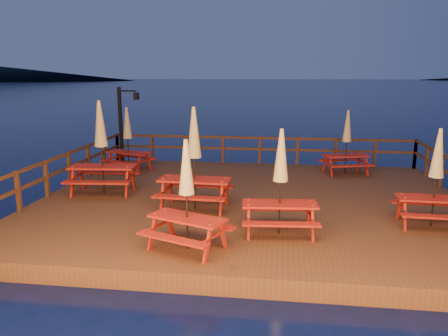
# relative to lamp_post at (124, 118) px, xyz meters

# --- Properties ---
(ground) EXTENTS (500.00, 500.00, 0.00)m
(ground) POSITION_rel_lamp_post_xyz_m (5.39, -4.55, -2.20)
(ground) COLOR black
(ground) RESTS_ON ground
(deck) EXTENTS (12.00, 10.00, 0.40)m
(deck) POSITION_rel_lamp_post_xyz_m (5.39, -4.55, -2.00)
(deck) COLOR #4D3118
(deck) RESTS_ON ground
(deck_piles) EXTENTS (11.44, 9.44, 1.40)m
(deck_piles) POSITION_rel_lamp_post_xyz_m (5.39, -4.55, -2.50)
(deck_piles) COLOR #392112
(deck_piles) RESTS_ON ground
(railing) EXTENTS (11.80, 9.75, 1.10)m
(railing) POSITION_rel_lamp_post_xyz_m (5.39, -2.77, -1.03)
(railing) COLOR #392112
(railing) RESTS_ON deck
(lamp_post) EXTENTS (0.85, 0.18, 3.00)m
(lamp_post) POSITION_rel_lamp_post_xyz_m (0.00, 0.00, 0.00)
(lamp_post) COLOR black
(lamp_post) RESTS_ON deck
(picnic_table_0) EXTENTS (1.67, 1.40, 2.33)m
(picnic_table_0) POSITION_rel_lamp_post_xyz_m (9.80, -6.30, -0.59)
(picnic_table_0) COLOR maroon
(picnic_table_0) RESTS_ON deck
(picnic_table_1) EXTENTS (2.08, 1.77, 2.77)m
(picnic_table_1) POSITION_rel_lamp_post_xyz_m (0.96, -4.55, -0.35)
(picnic_table_1) COLOR maroon
(picnic_table_1) RESTS_ON deck
(picnic_table_2) EXTENTS (1.77, 1.50, 2.38)m
(picnic_table_2) POSITION_rel_lamp_post_xyz_m (6.24, -7.27, -0.56)
(picnic_table_2) COLOR maroon
(picnic_table_2) RESTS_ON deck
(picnic_table_3) EXTENTS (1.96, 1.64, 2.70)m
(picnic_table_3) POSITION_rel_lamp_post_xyz_m (3.99, -5.68, -0.39)
(picnic_table_3) COLOR maroon
(picnic_table_3) RESTS_ON deck
(picnic_table_4) EXTENTS (1.97, 1.81, 2.28)m
(picnic_table_4) POSITION_rel_lamp_post_xyz_m (4.39, -8.40, -0.61)
(picnic_table_4) COLOR maroon
(picnic_table_4) RESTS_ON deck
(picnic_table_5) EXTENTS (1.88, 1.69, 2.27)m
(picnic_table_5) POSITION_rel_lamp_post_xyz_m (8.52, -0.94, -0.62)
(picnic_table_5) COLOR maroon
(picnic_table_5) RESTS_ON deck
(picnic_table_6) EXTENTS (1.99, 1.81, 2.34)m
(picnic_table_6) POSITION_rel_lamp_post_xyz_m (0.65, -1.45, -0.58)
(picnic_table_6) COLOR maroon
(picnic_table_6) RESTS_ON deck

